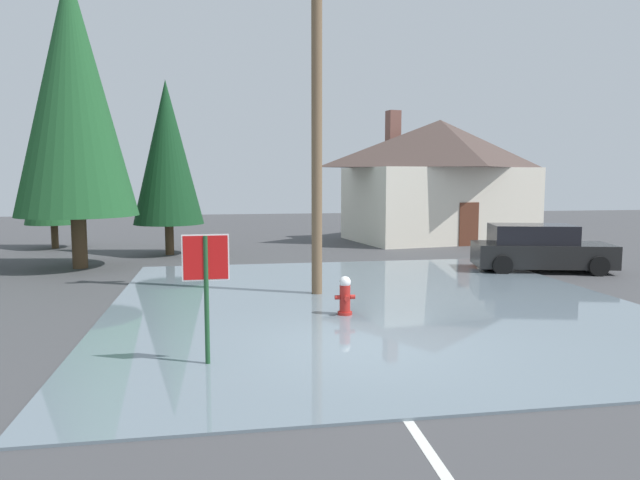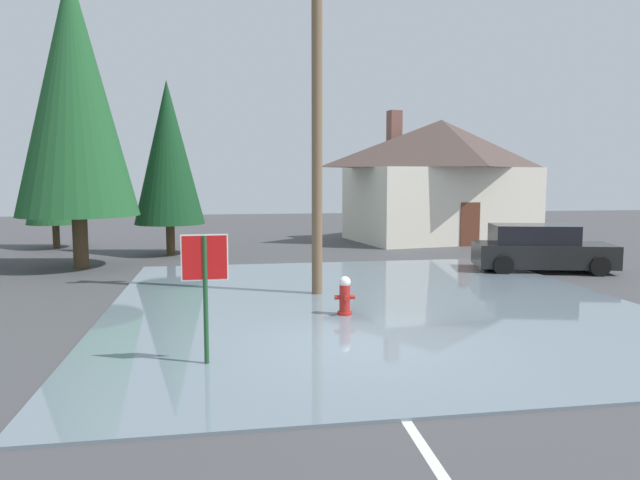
{
  "view_description": "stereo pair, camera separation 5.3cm",
  "coord_description": "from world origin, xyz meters",
  "px_view_note": "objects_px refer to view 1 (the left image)",
  "views": [
    {
      "loc": [
        -2.67,
        -10.21,
        3.14
      ],
      "look_at": [
        -0.29,
        3.59,
        1.63
      ],
      "focal_mm": 32.71,
      "sensor_mm": 36.0,
      "label": 1
    },
    {
      "loc": [
        -2.62,
        -10.22,
        3.14
      ],
      "look_at": [
        -0.29,
        3.59,
        1.63
      ],
      "focal_mm": 32.71,
      "sensor_mm": 36.0,
      "label": 2
    }
  ],
  "objects_px": {
    "stop_sign_near": "(206,273)",
    "utility_pole": "(317,119)",
    "pine_tree_far_center": "(73,93)",
    "pine_tree_mid_left": "(167,153)",
    "house": "(439,178)",
    "pine_tree_short_left": "(51,168)",
    "parked_car": "(539,249)",
    "fire_hydrant": "(345,297)"
  },
  "relations": [
    {
      "from": "stop_sign_near",
      "to": "utility_pole",
      "type": "height_order",
      "value": "utility_pole"
    },
    {
      "from": "fire_hydrant",
      "to": "utility_pole",
      "type": "distance_m",
      "value": 4.89
    },
    {
      "from": "parked_car",
      "to": "pine_tree_mid_left",
      "type": "bearing_deg",
      "value": 152.91
    },
    {
      "from": "parked_car",
      "to": "pine_tree_short_left",
      "type": "distance_m",
      "value": 20.34
    },
    {
      "from": "utility_pole",
      "to": "pine_tree_mid_left",
      "type": "height_order",
      "value": "utility_pole"
    },
    {
      "from": "pine_tree_far_center",
      "to": "pine_tree_mid_left",
      "type": "bearing_deg",
      "value": 48.35
    },
    {
      "from": "parked_car",
      "to": "pine_tree_far_center",
      "type": "relative_size",
      "value": 0.47
    },
    {
      "from": "stop_sign_near",
      "to": "utility_pole",
      "type": "bearing_deg",
      "value": 63.3
    },
    {
      "from": "stop_sign_near",
      "to": "pine_tree_far_center",
      "type": "bearing_deg",
      "value": 111.62
    },
    {
      "from": "fire_hydrant",
      "to": "utility_pole",
      "type": "bearing_deg",
      "value": 95.28
    },
    {
      "from": "utility_pole",
      "to": "pine_tree_short_left",
      "type": "distance_m",
      "value": 15.64
    },
    {
      "from": "parked_car",
      "to": "pine_tree_far_center",
      "type": "distance_m",
      "value": 16.54
    },
    {
      "from": "fire_hydrant",
      "to": "utility_pole",
      "type": "xyz_separation_m",
      "value": [
        -0.23,
        2.48,
        4.2
      ]
    },
    {
      "from": "fire_hydrant",
      "to": "utility_pole",
      "type": "relative_size",
      "value": 0.1
    },
    {
      "from": "fire_hydrant",
      "to": "pine_tree_short_left",
      "type": "height_order",
      "value": "pine_tree_short_left"
    },
    {
      "from": "pine_tree_mid_left",
      "to": "pine_tree_short_left",
      "type": "bearing_deg",
      "value": 149.55
    },
    {
      "from": "utility_pole",
      "to": "parked_car",
      "type": "distance_m",
      "value": 9.31
    },
    {
      "from": "fire_hydrant",
      "to": "pine_tree_short_left",
      "type": "xyz_separation_m",
      "value": [
        -9.99,
        14.66,
        3.1
      ]
    },
    {
      "from": "utility_pole",
      "to": "parked_car",
      "type": "bearing_deg",
      "value": 18.52
    },
    {
      "from": "fire_hydrant",
      "to": "pine_tree_mid_left",
      "type": "bearing_deg",
      "value": 112.43
    },
    {
      "from": "fire_hydrant",
      "to": "pine_tree_short_left",
      "type": "relative_size",
      "value": 0.15
    },
    {
      "from": "pine_tree_short_left",
      "to": "pine_tree_far_center",
      "type": "relative_size",
      "value": 0.6
    },
    {
      "from": "parked_car",
      "to": "pine_tree_far_center",
      "type": "xyz_separation_m",
      "value": [
        -15.35,
        3.32,
        5.21
      ]
    },
    {
      "from": "utility_pole",
      "to": "house",
      "type": "xyz_separation_m",
      "value": [
        8.27,
        12.55,
        -1.56
      ]
    },
    {
      "from": "utility_pole",
      "to": "parked_car",
      "type": "relative_size",
      "value": 1.89
    },
    {
      "from": "fire_hydrant",
      "to": "utility_pole",
      "type": "height_order",
      "value": "utility_pole"
    },
    {
      "from": "parked_car",
      "to": "house",
      "type": "bearing_deg",
      "value": 88.52
    },
    {
      "from": "pine_tree_far_center",
      "to": "stop_sign_near",
      "type": "bearing_deg",
      "value": -68.38
    },
    {
      "from": "utility_pole",
      "to": "house",
      "type": "bearing_deg",
      "value": 56.61
    },
    {
      "from": "fire_hydrant",
      "to": "house",
      "type": "bearing_deg",
      "value": 61.86
    },
    {
      "from": "pine_tree_mid_left",
      "to": "pine_tree_short_left",
      "type": "relative_size",
      "value": 1.16
    },
    {
      "from": "pine_tree_short_left",
      "to": "pine_tree_far_center",
      "type": "distance_m",
      "value": 7.05
    },
    {
      "from": "parked_car",
      "to": "pine_tree_short_left",
      "type": "height_order",
      "value": "pine_tree_short_left"
    },
    {
      "from": "pine_tree_mid_left",
      "to": "utility_pole",
      "type": "bearing_deg",
      "value": -63.43
    },
    {
      "from": "pine_tree_far_center",
      "to": "parked_car",
      "type": "bearing_deg",
      "value": -12.19
    },
    {
      "from": "fire_hydrant",
      "to": "pine_tree_mid_left",
      "type": "xyz_separation_m",
      "value": [
        -4.79,
        11.6,
        3.66
      ]
    },
    {
      "from": "pine_tree_short_left",
      "to": "pine_tree_mid_left",
      "type": "bearing_deg",
      "value": -30.45
    },
    {
      "from": "stop_sign_near",
      "to": "fire_hydrant",
      "type": "relative_size",
      "value": 2.4
    },
    {
      "from": "stop_sign_near",
      "to": "fire_hydrant",
      "type": "height_order",
      "value": "stop_sign_near"
    },
    {
      "from": "utility_pole",
      "to": "house",
      "type": "height_order",
      "value": "utility_pole"
    },
    {
      "from": "pine_tree_short_left",
      "to": "pine_tree_far_center",
      "type": "height_order",
      "value": "pine_tree_far_center"
    },
    {
      "from": "parked_car",
      "to": "pine_tree_mid_left",
      "type": "height_order",
      "value": "pine_tree_mid_left"
    }
  ]
}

